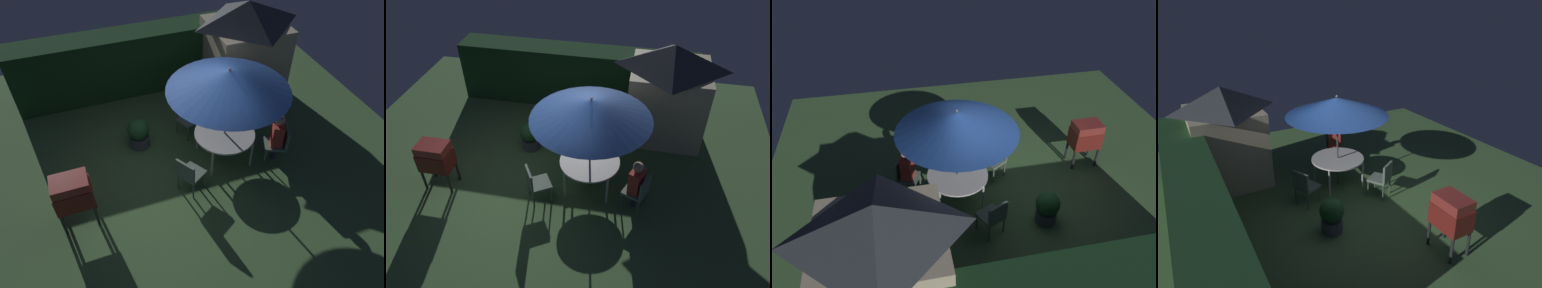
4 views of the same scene
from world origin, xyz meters
TOP-DOWN VIEW (x-y plane):
  - ground_plane at (0.00, 0.00)m, footprint 11.00×11.00m
  - garden_shed at (2.58, 2.45)m, footprint 2.04×1.85m
  - patio_table at (1.00, 0.06)m, footprint 1.34×1.34m
  - patio_umbrella at (1.00, 0.06)m, footprint 2.51×2.51m
  - bbq_grill at (-2.35, -0.62)m, footprint 0.70×0.51m
  - chair_near_shed at (2.14, -0.41)m, footprint 0.61×0.60m
  - chair_far_side at (0.48, 1.19)m, footprint 0.61×0.61m
  - chair_toward_hedge at (-0.08, -0.62)m, footprint 0.64×0.64m
  - potted_plant_by_shed at (-0.73, 1.08)m, footprint 0.52×0.52m
  - person_in_red at (2.06, -0.38)m, footprint 0.35×0.41m

SIDE VIEW (x-z plane):
  - ground_plane at x=0.00m, z-range 0.00..0.00m
  - potted_plant_by_shed at x=-0.73m, z-range 0.01..0.78m
  - chair_near_shed at x=2.14m, z-range 0.07..0.97m
  - chair_far_side at x=0.48m, z-range 0.07..0.97m
  - chair_toward_hedge at x=-0.08m, z-range 0.07..0.97m
  - patio_table at x=1.00m, z-range 0.32..1.06m
  - person_in_red at x=2.06m, z-range 0.15..1.41m
  - bbq_grill at x=-2.35m, z-range 0.25..1.45m
  - garden_shed at x=2.58m, z-range 0.02..2.58m
  - patio_umbrella at x=1.00m, z-range 0.92..3.31m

